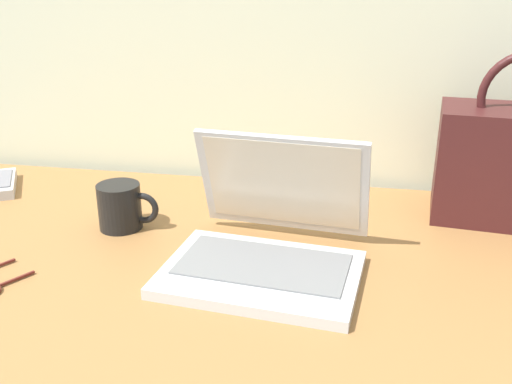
% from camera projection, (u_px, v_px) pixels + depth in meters
% --- Properties ---
extents(desk, '(1.60, 0.76, 0.03)m').
position_uv_depth(desk, '(244.00, 263.00, 1.00)').
color(desk, olive).
rests_on(desk, ground).
extents(laptop, '(0.33, 0.32, 0.21)m').
position_uv_depth(laptop, '(269.00, 241.00, 0.95)').
color(laptop, silver).
rests_on(laptop, desk).
extents(coffee_mug, '(0.12, 0.08, 0.09)m').
position_uv_depth(coffee_mug, '(121.00, 206.00, 1.09)').
color(coffee_mug, black).
rests_on(coffee_mug, desk).
extents(remote_control_far, '(0.12, 0.16, 0.02)m').
position_uv_depth(remote_control_far, '(4.00, 183.00, 1.30)').
color(remote_control_far, '#B7B7B7').
rests_on(remote_control_far, desk).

